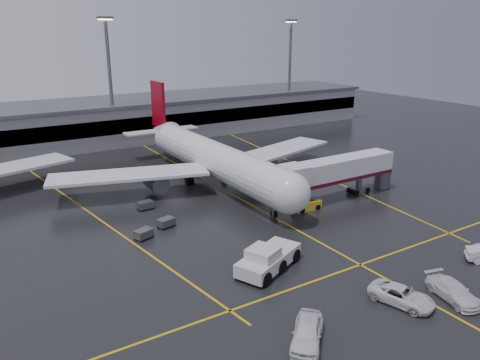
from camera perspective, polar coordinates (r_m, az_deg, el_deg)
ground at (r=65.28m, az=0.56°, el=-2.61°), size 220.00×220.00×0.00m
apron_line_centre at (r=65.27m, az=0.56°, el=-2.60°), size 0.25×90.00×0.02m
apron_line_stop at (r=49.76m, az=14.53°, el=-10.01°), size 60.00×0.25×0.02m
apron_line_left at (r=66.88m, az=-18.89°, el=-3.09°), size 9.99×69.35×0.02m
apron_line_right at (r=83.08m, az=7.34°, el=1.75°), size 7.57×69.64×0.02m
terminal at (r=106.41m, az=-13.57°, el=7.31°), size 122.00×19.00×8.60m
light_mast_mid at (r=98.00m, az=-15.67°, el=12.30°), size 3.00×1.20×25.45m
light_mast_right at (r=118.93m, az=6.11°, el=13.69°), size 3.00×1.20×25.45m
main_airliner at (r=71.98m, az=-3.59°, el=2.82°), size 48.80×45.60×14.10m
jet_bridge at (r=66.62m, az=12.03°, el=0.98°), size 19.90×3.40×6.05m
pushback_tractor at (r=46.87m, az=3.39°, el=-9.70°), size 8.49×6.07×2.82m
belt_loader at (r=62.74m, az=8.16°, el=-3.07°), size 3.94×1.98×2.45m
service_van_a at (r=44.01m, az=19.18°, el=-13.22°), size 4.09×6.13×1.56m
service_van_b at (r=46.33m, az=24.65°, el=-12.25°), size 3.46×5.88×1.60m
service_van_d at (r=37.49m, az=8.23°, el=-17.99°), size 5.40×5.32×1.84m
baggage_cart_a at (r=57.37m, az=-9.05°, el=-5.12°), size 2.27×1.79×1.12m
baggage_cart_b at (r=54.74m, az=-11.74°, el=-6.44°), size 2.32×1.90×1.12m
baggage_cart_c at (r=63.44m, az=-11.53°, el=-2.99°), size 2.09×1.44×1.12m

